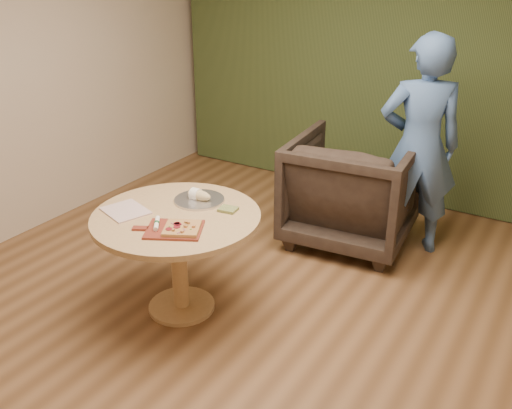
{
  "coord_description": "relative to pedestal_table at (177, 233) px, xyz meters",
  "views": [
    {
      "loc": [
        1.75,
        -2.55,
        2.4
      ],
      "look_at": [
        0.04,
        0.25,
        0.9
      ],
      "focal_mm": 40.0,
      "sensor_mm": 36.0,
      "label": 1
    }
  ],
  "objects": [
    {
      "name": "person_standing",
      "position": [
        1.1,
        1.76,
        0.3
      ],
      "size": [
        0.79,
        0.7,
        1.82
      ],
      "primitive_type": "imported",
      "rotation": [
        0.0,
        0.0,
        3.62
      ],
      "color": "#43669A",
      "rests_on": "ground"
    },
    {
      "name": "newspaper",
      "position": [
        -0.32,
        -0.14,
        0.15
      ],
      "size": [
        0.37,
        0.34,
        0.01
      ],
      "primitive_type": "cube",
      "rotation": [
        0.0,
        0.0,
        -0.34
      ],
      "color": "white",
      "rests_on": "pedestal_table"
    },
    {
      "name": "green_packet",
      "position": [
        0.26,
        0.23,
        0.15
      ],
      "size": [
        0.13,
        0.11,
        0.02
      ],
      "primitive_type": "cube",
      "rotation": [
        0.0,
        0.0,
        0.13
      ],
      "color": "#56602B",
      "rests_on": "pedestal_table"
    },
    {
      "name": "bread_roll",
      "position": [
        -0.01,
        0.27,
        0.18
      ],
      "size": [
        0.19,
        0.09,
        0.09
      ],
      "color": "#D1BA7F",
      "rests_on": "serving_tray"
    },
    {
      "name": "flatbread_pizza",
      "position": [
        0.19,
        -0.18,
        0.17
      ],
      "size": [
        0.3,
        0.3,
        0.04
      ],
      "rotation": [
        0.0,
        0.0,
        0.48
      ],
      "color": "#BA8948",
      "rests_on": "pizza_paddle"
    },
    {
      "name": "armchair",
      "position": [
        0.61,
        1.63,
        -0.09
      ],
      "size": [
        1.1,
        1.04,
        1.04
      ],
      "primitive_type": "imported",
      "rotation": [
        0.0,
        0.0,
        3.24
      ],
      "color": "black",
      "rests_on": "ground"
    },
    {
      "name": "room_shell",
      "position": [
        0.51,
        -0.12,
        0.79
      ],
      "size": [
        5.04,
        6.04,
        2.84
      ],
      "color": "brown",
      "rests_on": "ground"
    },
    {
      "name": "curtain",
      "position": [
        0.51,
        2.78,
        0.79
      ],
      "size": [
        4.8,
        0.14,
        2.78
      ],
      "primitive_type": "cube",
      "color": "#2D3C1B",
      "rests_on": "ground"
    },
    {
      "name": "cutlery_roll",
      "position": [
        0.02,
        -0.22,
        0.17
      ],
      "size": [
        0.13,
        0.17,
        0.03
      ],
      "rotation": [
        0.0,
        0.0,
        0.63
      ],
      "color": "white",
      "rests_on": "pizza_paddle"
    },
    {
      "name": "serving_tray",
      "position": [
        -0.0,
        0.27,
        0.15
      ],
      "size": [
        0.36,
        0.36,
        0.02
      ],
      "color": "silver",
      "rests_on": "pedestal_table"
    },
    {
      "name": "pizza_paddle",
      "position": [
        0.13,
        -0.2,
        0.15
      ],
      "size": [
        0.47,
        0.41,
        0.01
      ],
      "rotation": [
        0.0,
        0.0,
        0.48
      ],
      "color": "maroon",
      "rests_on": "pedestal_table"
    },
    {
      "name": "pedestal_table",
      "position": [
        0.0,
        0.0,
        0.0
      ],
      "size": [
        1.14,
        1.14,
        0.75
      ],
      "rotation": [
        0.0,
        0.0,
        0.2
      ],
      "color": "tan",
      "rests_on": "ground"
    }
  ]
}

